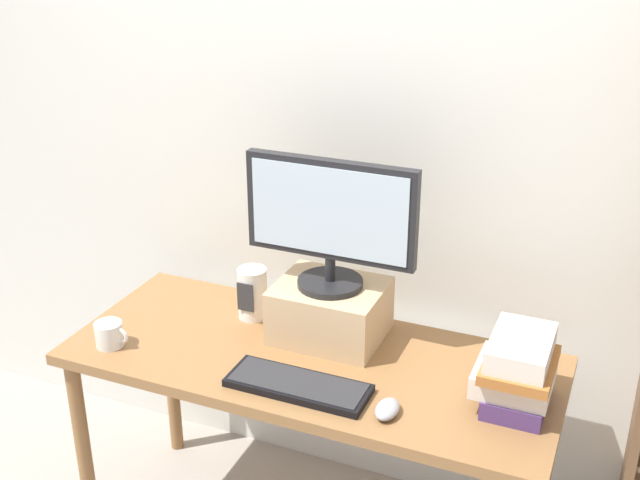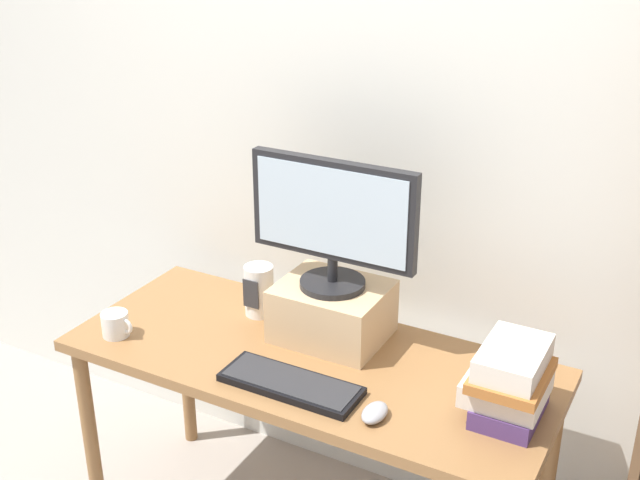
% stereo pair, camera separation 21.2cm
% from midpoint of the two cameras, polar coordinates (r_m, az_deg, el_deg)
% --- Properties ---
extents(back_wall, '(7.00, 0.08, 2.60)m').
position_cam_midpoint_polar(back_wall, '(2.67, 6.43, 6.58)').
color(back_wall, silver).
rests_on(back_wall, ground_plane).
extents(desk, '(1.53, 0.63, 0.75)m').
position_cam_midpoint_polar(desk, '(2.55, 1.70, -9.82)').
color(desk, olive).
rests_on(desk, ground_plane).
extents(riser_box, '(0.34, 0.28, 0.18)m').
position_cam_midpoint_polar(riser_box, '(2.56, 3.26, -5.13)').
color(riser_box, tan).
rests_on(riser_box, desk).
extents(computer_monitor, '(0.55, 0.21, 0.41)m').
position_cam_midpoint_polar(computer_monitor, '(2.43, 3.41, 1.43)').
color(computer_monitor, black).
rests_on(computer_monitor, riser_box).
extents(keyboard, '(0.42, 0.15, 0.02)m').
position_cam_midpoint_polar(keyboard, '(2.35, 0.52, -10.26)').
color(keyboard, black).
rests_on(keyboard, desk).
extents(computer_mouse, '(0.06, 0.10, 0.04)m').
position_cam_midpoint_polar(computer_mouse, '(2.24, 6.69, -12.17)').
color(computer_mouse, '#99999E').
rests_on(computer_mouse, desk).
extents(book_stack, '(0.21, 0.26, 0.22)m').
position_cam_midpoint_polar(book_stack, '(2.27, 16.02, -9.75)').
color(book_stack, '#4C336B').
rests_on(book_stack, desk).
extents(coffee_mug, '(0.11, 0.09, 0.08)m').
position_cam_midpoint_polar(coffee_mug, '(2.64, -12.11, -5.94)').
color(coffee_mug, white).
rests_on(coffee_mug, desk).
extents(desk_speaker, '(0.10, 0.10, 0.18)m').
position_cam_midpoint_polar(desk_speaker, '(2.69, -2.11, -3.65)').
color(desk_speaker, silver).
rests_on(desk_speaker, desk).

